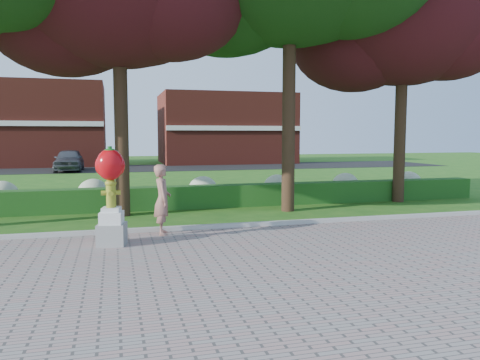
% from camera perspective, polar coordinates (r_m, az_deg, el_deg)
% --- Properties ---
extents(ground, '(100.00, 100.00, 0.00)m').
position_cam_1_polar(ground, '(10.08, -1.73, -9.49)').
color(ground, '#215916').
rests_on(ground, ground).
extents(walkway, '(40.00, 14.00, 0.04)m').
position_cam_1_polar(walkway, '(6.46, 6.92, -18.16)').
color(walkway, gray).
rests_on(walkway, ground).
extents(curb, '(40.00, 0.18, 0.15)m').
position_cam_1_polar(curb, '(12.93, -4.82, -5.81)').
color(curb, '#ADADA5').
rests_on(curb, ground).
extents(lawn_hedge, '(24.00, 0.70, 0.80)m').
position_cam_1_polar(lawn_hedge, '(16.78, -7.27, -2.10)').
color(lawn_hedge, '#154B18').
rests_on(lawn_hedge, ground).
extents(hydrangea_row, '(20.10, 1.10, 0.99)m').
position_cam_1_polar(hydrangea_row, '(17.82, -5.89, -1.15)').
color(hydrangea_row, '#A6B288').
rests_on(hydrangea_row, ground).
extents(street, '(50.00, 8.00, 0.02)m').
position_cam_1_polar(street, '(37.64, -11.62, 1.44)').
color(street, black).
rests_on(street, ground).
extents(building_left, '(14.00, 8.00, 7.00)m').
position_cam_1_polar(building_left, '(44.18, -25.34, 6.14)').
color(building_left, maroon).
rests_on(building_left, ground).
extents(building_right, '(12.00, 8.00, 6.40)m').
position_cam_1_polar(building_right, '(44.67, -1.83, 6.27)').
color(building_right, maroon).
rests_on(building_right, ground).
extents(tree_far_right, '(7.88, 6.72, 10.21)m').
position_cam_1_polar(tree_far_right, '(19.75, 18.96, 17.96)').
color(tree_far_right, black).
rests_on(tree_far_right, ground).
extents(hydrant_sculpture, '(0.73, 0.73, 2.31)m').
position_cam_1_polar(hydrant_sculpture, '(11.27, -15.46, -1.55)').
color(hydrant_sculpture, gray).
rests_on(hydrant_sculpture, walkway).
extents(woman, '(0.46, 0.68, 1.82)m').
position_cam_1_polar(woman, '(12.25, -9.45, -2.35)').
color(woman, '#A0695B').
rests_on(woman, walkway).
extents(parked_car, '(1.89, 4.68, 1.59)m').
position_cam_1_polar(parked_car, '(35.88, -20.13, 2.31)').
color(parked_car, '#46484E').
rests_on(parked_car, street).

